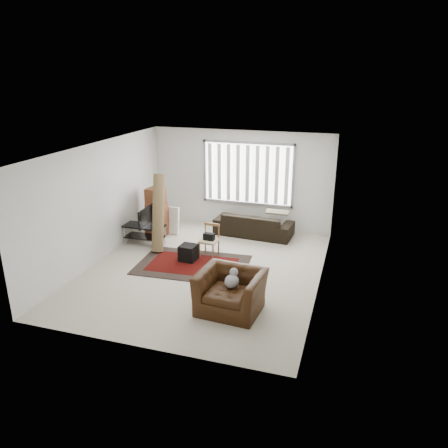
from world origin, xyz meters
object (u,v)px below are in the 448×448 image
object	(u,v)px
sofa	(254,221)
side_chair	(209,239)
tv_stand	(145,231)
moving_boxes	(157,214)
armchair	(231,289)

from	to	relation	value
sofa	side_chair	size ratio (longest dim) A/B	2.69
tv_stand	moving_boxes	size ratio (longest dim) A/B	0.81
moving_boxes	side_chair	xyz separation A→B (m)	(1.79, -0.90, -0.17)
tv_stand	moving_boxes	xyz separation A→B (m)	(0.00, 0.73, 0.22)
moving_boxes	armchair	world-z (taller)	moving_boxes
armchair	sofa	bearing A→B (deg)	102.11
moving_boxes	armchair	size ratio (longest dim) A/B	1.03
moving_boxes	armchair	xyz separation A→B (m)	(2.99, -3.15, -0.16)
sofa	armchair	size ratio (longest dim) A/B	1.66
tv_stand	armchair	xyz separation A→B (m)	(3.00, -2.43, 0.06)
tv_stand	sofa	distance (m)	2.88
sofa	moving_boxes	bearing A→B (deg)	21.13
armchair	side_chair	bearing A→B (deg)	122.47
tv_stand	side_chair	world-z (taller)	side_chair
moving_boxes	sofa	size ratio (longest dim) A/B	0.62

